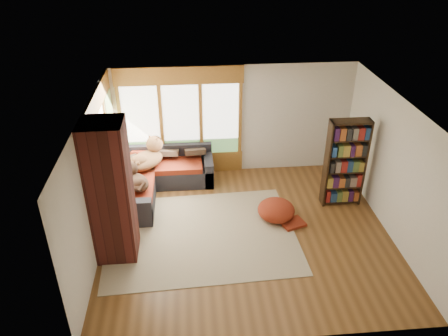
{
  "coord_description": "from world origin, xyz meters",
  "views": [
    {
      "loc": [
        -1.03,
        -6.7,
        5.33
      ],
      "look_at": [
        -0.36,
        0.93,
        0.95
      ],
      "focal_mm": 35.0,
      "sensor_mm": 36.0,
      "label": 1
    }
  ],
  "objects_px": {
    "brick_chimney": "(111,193)",
    "sectional_sofa": "(149,179)",
    "area_rug": "(201,234)",
    "dog_brindle": "(135,178)",
    "pouf": "(276,210)",
    "bookshelf": "(345,163)",
    "dog_tan": "(148,155)"
  },
  "relations": [
    {
      "from": "brick_chimney",
      "to": "pouf",
      "type": "xyz_separation_m",
      "value": [
        3.06,
        0.77,
        -1.08
      ]
    },
    {
      "from": "area_rug",
      "to": "pouf",
      "type": "distance_m",
      "value": 1.61
    },
    {
      "from": "dog_tan",
      "to": "pouf",
      "type": "bearing_deg",
      "value": -82.55
    },
    {
      "from": "bookshelf",
      "to": "dog_brindle",
      "type": "distance_m",
      "value": 4.32
    },
    {
      "from": "sectional_sofa",
      "to": "dog_tan",
      "type": "height_order",
      "value": "dog_tan"
    },
    {
      "from": "brick_chimney",
      "to": "bookshelf",
      "type": "height_order",
      "value": "brick_chimney"
    },
    {
      "from": "brick_chimney",
      "to": "sectional_sofa",
      "type": "bearing_deg",
      "value": 77.71
    },
    {
      "from": "dog_brindle",
      "to": "dog_tan",
      "type": "bearing_deg",
      "value": -38.87
    },
    {
      "from": "sectional_sofa",
      "to": "dog_brindle",
      "type": "xyz_separation_m",
      "value": [
        -0.22,
        -0.64,
        0.44
      ]
    },
    {
      "from": "sectional_sofa",
      "to": "dog_brindle",
      "type": "relative_size",
      "value": 2.61
    },
    {
      "from": "brick_chimney",
      "to": "dog_brindle",
      "type": "height_order",
      "value": "brick_chimney"
    },
    {
      "from": "area_rug",
      "to": "dog_tan",
      "type": "bearing_deg",
      "value": 119.78
    },
    {
      "from": "brick_chimney",
      "to": "dog_tan",
      "type": "xyz_separation_m",
      "value": [
        0.43,
        2.27,
        -0.49
      ]
    },
    {
      "from": "dog_tan",
      "to": "brick_chimney",
      "type": "bearing_deg",
      "value": -153.77
    },
    {
      "from": "brick_chimney",
      "to": "area_rug",
      "type": "height_order",
      "value": "brick_chimney"
    },
    {
      "from": "bookshelf",
      "to": "pouf",
      "type": "relative_size",
      "value": 2.55
    },
    {
      "from": "brick_chimney",
      "to": "sectional_sofa",
      "type": "distance_m",
      "value": 2.32
    },
    {
      "from": "brick_chimney",
      "to": "area_rug",
      "type": "relative_size",
      "value": 0.72
    },
    {
      "from": "area_rug",
      "to": "pouf",
      "type": "relative_size",
      "value": 4.81
    },
    {
      "from": "sectional_sofa",
      "to": "dog_brindle",
      "type": "bearing_deg",
      "value": -106.34
    },
    {
      "from": "pouf",
      "to": "dog_brindle",
      "type": "distance_m",
      "value": 2.95
    },
    {
      "from": "dog_tan",
      "to": "area_rug",
      "type": "bearing_deg",
      "value": -113.14
    },
    {
      "from": "area_rug",
      "to": "sectional_sofa",
      "type": "bearing_deg",
      "value": 122.6
    },
    {
      "from": "dog_brindle",
      "to": "bookshelf",
      "type": "bearing_deg",
      "value": -117.77
    },
    {
      "from": "dog_tan",
      "to": "dog_brindle",
      "type": "height_order",
      "value": "dog_tan"
    },
    {
      "from": "brick_chimney",
      "to": "area_rug",
      "type": "distance_m",
      "value": 2.03
    },
    {
      "from": "area_rug",
      "to": "dog_brindle",
      "type": "xyz_separation_m",
      "value": [
        -1.29,
        1.04,
        0.73
      ]
    },
    {
      "from": "brick_chimney",
      "to": "area_rug",
      "type": "bearing_deg",
      "value": 13.64
    },
    {
      "from": "area_rug",
      "to": "bookshelf",
      "type": "bearing_deg",
      "value": 15.97
    },
    {
      "from": "sectional_sofa",
      "to": "area_rug",
      "type": "height_order",
      "value": "sectional_sofa"
    },
    {
      "from": "bookshelf",
      "to": "pouf",
      "type": "bearing_deg",
      "value": -162.74
    },
    {
      "from": "sectional_sofa",
      "to": "pouf",
      "type": "distance_m",
      "value": 2.91
    }
  ]
}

